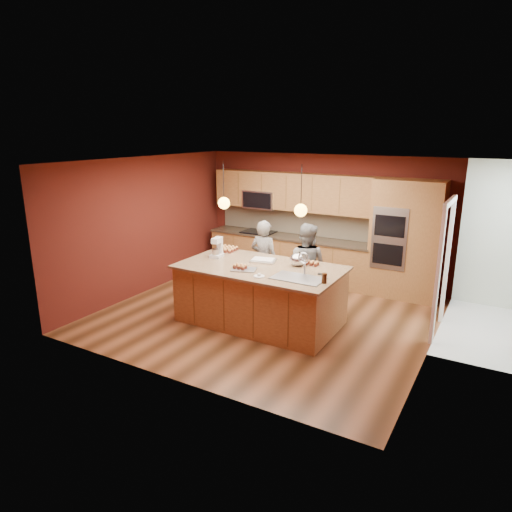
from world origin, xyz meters
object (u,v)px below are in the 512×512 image
Objects in this scene: island at (261,294)px; person_right at (306,266)px; stand_mixer at (217,249)px; mixing_bowl at (298,260)px; person_left at (264,260)px.

island is 1.71× the size of person_right.
stand_mixer is (-0.96, 0.12, 0.64)m from island.
stand_mixer is (-1.33, -0.90, 0.36)m from person_right.
island is 1.11m from person_right.
mixing_bowl is (1.47, 0.23, -0.05)m from stand_mixer.
person_right is (0.87, 0.00, 0.02)m from person_left.
island is 1.16m from person_left.
person_left is 5.88× the size of mixing_bowl.
stand_mixer is at bearing -171.21° from mixing_bowl.
mixing_bowl is at bearing 148.10° from person_left.
island is 7.66× the size of stand_mixer.
stand_mixer is at bearing 173.17° from island.
person_right is 4.49× the size of stand_mixer.
person_left is at bearing 116.38° from island.
island reaches higher than mixing_bowl.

